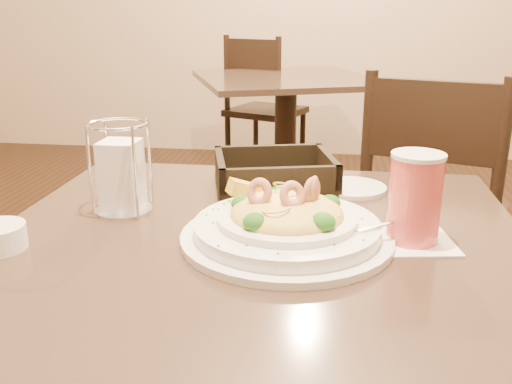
# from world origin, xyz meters

# --- Properties ---
(main_table) EXTENTS (0.90, 0.90, 0.73)m
(main_table) POSITION_xyz_m (0.00, 0.00, 0.50)
(main_table) COLOR black
(main_table) RESTS_ON ground
(background_table) EXTENTS (1.17, 1.17, 0.73)m
(background_table) POSITION_xyz_m (-0.14, 2.26, 0.50)
(background_table) COLOR black
(background_table) RESTS_ON ground
(dining_chair_near) EXTENTS (0.53, 0.53, 0.93)m
(dining_chair_near) POSITION_xyz_m (0.43, 0.87, 0.50)
(dining_chair_near) COLOR black
(dining_chair_near) RESTS_ON ground
(dining_chair_far) EXTENTS (0.55, 0.55, 0.93)m
(dining_chair_far) POSITION_xyz_m (-0.33, 2.74, 0.50)
(dining_chair_far) COLOR black
(dining_chair_far) RESTS_ON ground
(pasta_bowl) EXTENTS (0.38, 0.35, 0.11)m
(pasta_bowl) POSITION_xyz_m (0.05, 0.01, 0.77)
(pasta_bowl) COLOR white
(pasta_bowl) RESTS_ON main_table
(drink_glass) EXTENTS (0.15, 0.15, 0.15)m
(drink_glass) POSITION_xyz_m (0.25, 0.04, 0.81)
(drink_glass) COLOR white
(drink_glass) RESTS_ON main_table
(bread_basket) EXTENTS (0.28, 0.25, 0.07)m
(bread_basket) POSITION_xyz_m (0.00, 0.31, 0.76)
(bread_basket) COLOR black
(bread_basket) RESTS_ON main_table
(napkin_caddy) EXTENTS (0.11, 0.11, 0.17)m
(napkin_caddy) POSITION_xyz_m (-0.26, 0.11, 0.81)
(napkin_caddy) COLOR silver
(napkin_caddy) RESTS_ON main_table
(side_plate) EXTENTS (0.16, 0.16, 0.01)m
(side_plate) POSITION_xyz_m (0.16, 0.30, 0.74)
(side_plate) COLOR white
(side_plate) RESTS_ON main_table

